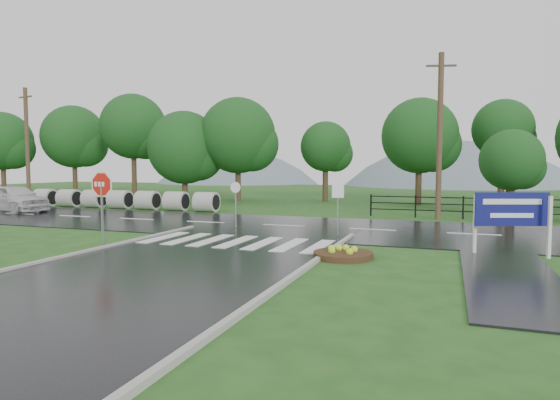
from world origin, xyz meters
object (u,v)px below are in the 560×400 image
at_px(car_white, 15,212).
at_px(stop_sign, 102,191).
at_px(estate_billboard, 512,212).
at_px(culvert_pipes, 120,200).

bearing_deg(car_white, stop_sign, -109.53).
bearing_deg(estate_billboard, stop_sign, -167.78).
xyz_separation_m(estate_billboard, car_white, (-26.25, 5.30, -1.33)).
height_order(stop_sign, estate_billboard, stop_sign).
height_order(culvert_pipes, estate_billboard, estate_billboard).
xyz_separation_m(stop_sign, estate_billboard, (12.80, 2.77, -0.56)).
bearing_deg(culvert_pipes, stop_sign, -53.40).
bearing_deg(car_white, culvert_pipes, -35.82).
relative_size(stop_sign, car_white, 0.55).
height_order(stop_sign, car_white, stop_sign).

